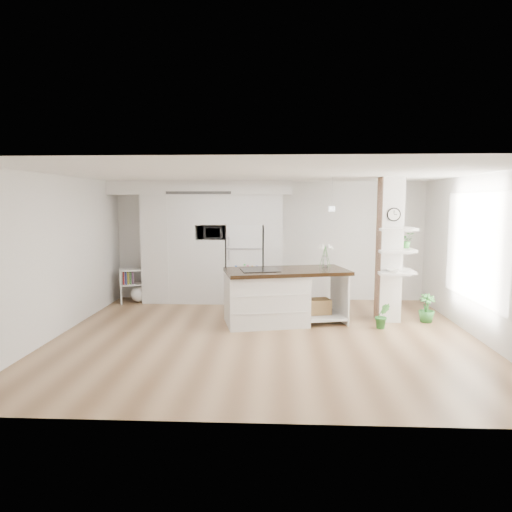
{
  "coord_description": "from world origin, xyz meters",
  "views": [
    {
      "loc": [
        0.19,
        -7.42,
        2.26
      ],
      "look_at": [
        -0.2,
        0.9,
        1.26
      ],
      "focal_mm": 32.0,
      "sensor_mm": 36.0,
      "label": 1
    }
  ],
  "objects": [
    {
      "name": "refrigerator",
      "position": [
        -0.53,
        2.68,
        0.88
      ],
      "size": [
        0.78,
        0.69,
        1.75
      ],
      "color": "white",
      "rests_on": "floor"
    },
    {
      "name": "kitchen_island",
      "position": [
        0.11,
        0.87,
        0.52
      ],
      "size": [
        2.42,
        1.54,
        1.57
      ],
      "rotation": [
        0.0,
        0.0,
        0.23
      ],
      "color": "silver",
      "rests_on": "floor"
    },
    {
      "name": "column",
      "position": [
        2.38,
        1.13,
        1.35
      ],
      "size": [
        0.69,
        0.9,
        2.7
      ],
      "color": "silver",
      "rests_on": "floor"
    },
    {
      "name": "bookshelf",
      "position": [
        -2.97,
        2.51,
        0.33
      ],
      "size": [
        0.73,
        0.58,
        0.76
      ],
      "rotation": [
        0.0,
        0.0,
        0.37
      ],
      "color": "silver",
      "rests_on": "floor"
    },
    {
      "name": "room",
      "position": [
        0.0,
        0.0,
        1.86
      ],
      "size": [
        7.04,
        6.04,
        2.72
      ],
      "color": "white",
      "rests_on": "ground"
    },
    {
      "name": "floor",
      "position": [
        0.0,
        0.0,
        0.0
      ],
      "size": [
        7.0,
        6.0,
        0.01
      ],
      "primitive_type": "cube",
      "color": "#A6815A",
      "rests_on": "ground"
    },
    {
      "name": "decor_bowl",
      "position": [
        2.3,
        0.9,
        1.0
      ],
      "size": [
        0.22,
        0.22,
        0.05
      ],
      "primitive_type": "imported",
      "color": "white",
      "rests_on": "column"
    },
    {
      "name": "floor_plant_a",
      "position": [
        2.07,
        0.6,
        0.24
      ],
      "size": [
        0.26,
        0.21,
        0.47
      ],
      "primitive_type": "imported",
      "rotation": [
        0.0,
        0.0,
        0.02
      ],
      "color": "#338133",
      "rests_on": "floor"
    },
    {
      "name": "shelf_plant",
      "position": [
        2.63,
        1.3,
        1.52
      ],
      "size": [
        0.27,
        0.23,
        0.3
      ],
      "primitive_type": "imported",
      "color": "#338133",
      "rests_on": "column"
    },
    {
      "name": "floor_plant_b",
      "position": [
        3.0,
        1.1,
        0.26
      ],
      "size": [
        0.3,
        0.3,
        0.53
      ],
      "primitive_type": "imported",
      "rotation": [
        0.0,
        0.0,
        -0.03
      ],
      "color": "#338133",
      "rests_on": "floor"
    },
    {
      "name": "microwave",
      "position": [
        -1.27,
        2.62,
        1.57
      ],
      "size": [
        0.54,
        0.37,
        0.3
      ],
      "primitive_type": "imported",
      "color": "#2D2D2D",
      "rests_on": "cabinet_wall"
    },
    {
      "name": "cabinet_wall",
      "position": [
        -1.45,
        2.67,
        1.51
      ],
      "size": [
        4.0,
        0.71,
        2.7
      ],
      "color": "silver",
      "rests_on": "floor"
    },
    {
      "name": "pendant_light",
      "position": [
        1.7,
        0.15,
        2.12
      ],
      "size": [
        0.12,
        0.12,
        0.1
      ],
      "primitive_type": "cylinder",
      "color": "white",
      "rests_on": "room"
    },
    {
      "name": "window",
      "position": [
        3.48,
        0.3,
        1.5
      ],
      "size": [
        0.0,
        2.4,
        2.4
      ],
      "primitive_type": "plane",
      "rotation": [
        1.57,
        0.0,
        -1.57
      ],
      "color": "white",
      "rests_on": "room"
    }
  ]
}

